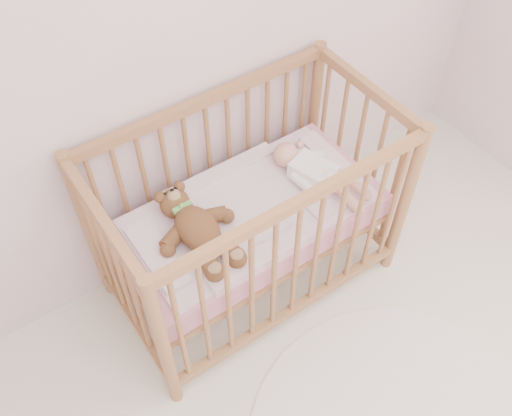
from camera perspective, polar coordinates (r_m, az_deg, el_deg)
wall_back at (r=2.28m, az=-11.83°, el=16.56°), size 4.00×0.02×2.70m
crib at (r=2.67m, az=-0.61°, el=-0.96°), size 1.36×0.76×1.00m
mattress at (r=2.68m, az=-0.61°, el=-1.16°), size 1.22×0.62×0.13m
blanket at (r=2.62m, az=-0.62°, el=-0.14°), size 1.10×0.58×0.06m
baby at (r=2.70m, az=5.78°, el=3.86°), size 0.41×0.60×0.13m
teddy_bear at (r=2.45m, az=-5.86°, el=-2.08°), size 0.41×0.56×0.15m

